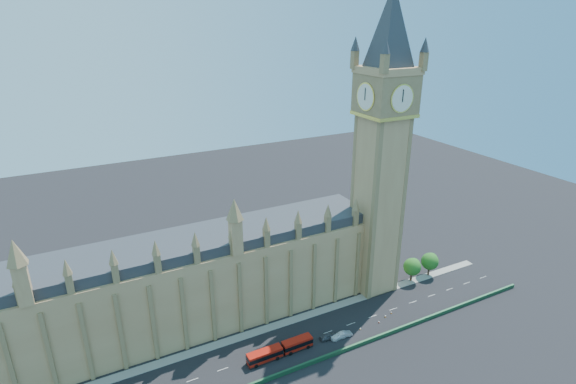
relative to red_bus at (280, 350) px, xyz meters
name	(u,v)px	position (x,y,z in m)	size (l,w,h in m)	color
ground	(291,345)	(4.45, 2.15, -1.69)	(400.00, 400.00, 0.00)	black
palace_westminster	(177,286)	(-20.55, 24.15, 12.18)	(120.00, 20.00, 28.00)	#A87D51
elizabeth_tower	(383,127)	(42.45, 16.15, 52.87)	(20.59, 20.59, 105.00)	#A87D51
bridge_parapet	(307,364)	(4.45, -6.85, -1.09)	(160.00, 0.60, 1.20)	#1E4C2D
kerb_north	(276,325)	(4.45, 11.65, -1.61)	(160.00, 3.00, 0.16)	gray
tree_east_near	(413,266)	(56.67, 12.24, 3.95)	(6.00, 6.00, 8.50)	#382619
tree_east_far	(430,261)	(64.67, 12.24, 3.95)	(6.00, 6.00, 8.50)	#382619
red_bus	(280,350)	(0.00, 0.00, 0.00)	(18.88, 3.13, 3.21)	#AC160B
car_grey	(328,336)	(14.97, -0.27, -0.86)	(1.95, 4.86, 1.66)	#47484F
car_silver	(344,334)	(19.57, -1.57, -0.91)	(1.66, 4.75, 1.57)	#A1A2A8
car_white	(338,337)	(17.53, -1.58, -1.02)	(1.88, 4.63, 1.34)	white
cone_a	(379,322)	(32.23, -1.26, -1.37)	(0.43, 0.43, 0.64)	black
cone_b	(385,316)	(35.64, 0.05, -1.31)	(0.59, 0.59, 0.78)	black
cone_c	(360,329)	(25.39, -1.27, -1.37)	(0.42, 0.42, 0.64)	black
cone_d	(391,312)	(38.45, 0.69, -1.35)	(0.56, 0.56, 0.69)	black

